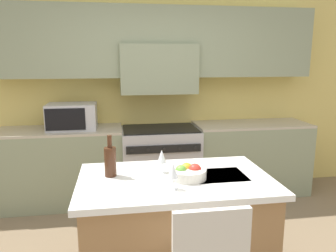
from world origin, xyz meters
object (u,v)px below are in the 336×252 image
(range_stove, at_px, (160,163))
(wine_glass_near, at_px, (173,171))
(fruit_bowl, at_px, (188,173))
(wine_bottle, at_px, (110,161))
(microwave, at_px, (72,116))
(wine_glass_far, at_px, (162,157))

(range_stove, distance_m, wine_glass_near, 1.99)
(wine_glass_near, bearing_deg, fruit_bowl, 51.29)
(wine_glass_near, xyz_separation_m, fruit_bowl, (0.15, 0.18, -0.08))
(fruit_bowl, bearing_deg, wine_bottle, 166.27)
(microwave, xyz_separation_m, wine_glass_far, (0.86, -1.58, -0.07))
(wine_glass_near, distance_m, fruit_bowl, 0.25)
(wine_glass_near, height_order, wine_glass_far, same)
(range_stove, height_order, microwave, microwave)
(wine_bottle, bearing_deg, wine_glass_near, -37.17)
(range_stove, relative_size, fruit_bowl, 3.47)
(microwave, distance_m, wine_bottle, 1.67)
(microwave, relative_size, fruit_bowl, 2.08)
(wine_glass_near, distance_m, wine_glass_far, 0.34)
(microwave, xyz_separation_m, fruit_bowl, (1.04, -1.74, -0.15))
(wine_glass_near, bearing_deg, microwave, 114.99)
(wine_bottle, height_order, wine_glass_near, wine_bottle)
(range_stove, bearing_deg, fruit_bowl, -90.68)
(wine_glass_near, relative_size, wine_glass_far, 1.00)
(microwave, relative_size, wine_bottle, 1.80)
(microwave, bearing_deg, wine_glass_near, -65.01)
(range_stove, bearing_deg, wine_bottle, -110.49)
(microwave, bearing_deg, wine_bottle, -73.59)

